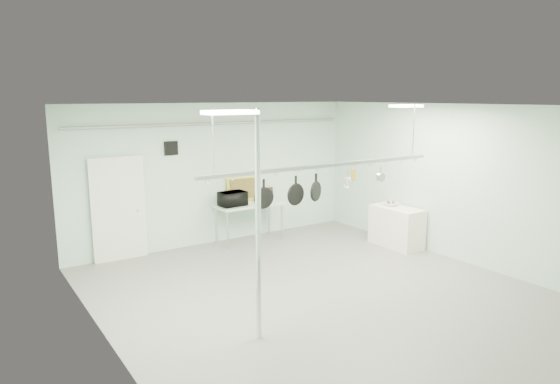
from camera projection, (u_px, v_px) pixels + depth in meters
floor at (326, 297)px, 8.45m from camera, size 8.00×8.00×0.00m
ceiling at (330, 106)px, 7.85m from camera, size 7.00×8.00×0.02m
back_wall at (218, 174)px, 11.41m from camera, size 7.00×0.02×3.20m
right_wall at (463, 184)px, 10.05m from camera, size 0.02×8.00×3.20m
door at (118, 210)px, 10.22m from camera, size 1.10×0.10×2.20m
wall_vent at (171, 148)px, 10.67m from camera, size 0.30×0.04×0.30m
conduit_pipe at (218, 123)px, 11.12m from camera, size 6.60×0.07×0.07m
chrome_pole at (258, 228)px, 6.73m from camera, size 0.08×0.08×3.20m
prep_table at (249, 206)px, 11.56m from camera, size 1.60×0.70×0.91m
side_cabinet at (396, 227)px, 11.23m from camera, size 0.60×1.20×0.90m
pot_rack at (327, 164)px, 8.38m from camera, size 4.80×0.06×1.00m
light_panel_left at (230, 112)px, 6.00m from camera, size 0.65×0.30×0.05m
light_panel_right at (406, 106)px, 9.65m from camera, size 0.65×0.30×0.05m
microwave at (233, 199)px, 11.24m from camera, size 0.61×0.43×0.33m
coffee_canister at (263, 197)px, 11.75m from camera, size 0.18×0.18×0.18m
painting_large at (243, 189)px, 11.74m from camera, size 0.79×0.19×0.58m
painting_small at (268, 193)px, 12.15m from camera, size 0.31×0.11×0.25m
fruit_bowl at (391, 204)px, 11.30m from camera, size 0.33×0.33×0.08m
skillet_left at (264, 193)px, 7.77m from camera, size 0.34×0.08×0.45m
skillet_mid at (296, 191)px, 8.11m from camera, size 0.37×0.12×0.50m
skillet_right at (316, 187)px, 8.34m from camera, size 0.34×0.20×0.47m
whisk at (347, 180)px, 8.70m from camera, size 0.20×0.20×0.34m
grater at (353, 175)px, 8.76m from camera, size 0.09×0.04×0.21m
saucepan at (381, 174)px, 9.13m from camera, size 0.18×0.15×0.29m
fruit_cluster at (391, 202)px, 11.30m from camera, size 0.24×0.24×0.09m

